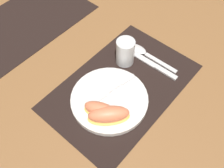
# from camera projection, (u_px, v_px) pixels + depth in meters

# --- Properties ---
(ground_plane) EXTENTS (3.00, 3.00, 0.00)m
(ground_plane) POSITION_uv_depth(u_px,v_px,m) (122.00, 86.00, 0.83)
(ground_plane) COLOR olive
(placemat) EXTENTS (0.48, 0.31, 0.00)m
(placemat) POSITION_uv_depth(u_px,v_px,m) (122.00, 86.00, 0.83)
(placemat) COLOR black
(placemat) RESTS_ON ground_plane
(placemat_far) EXTENTS (0.48, 0.31, 0.00)m
(placemat_far) POSITION_uv_depth(u_px,v_px,m) (27.00, 21.00, 1.00)
(placemat_far) COLOR black
(placemat_far) RESTS_ON ground_plane
(plate) EXTENTS (0.23, 0.23, 0.02)m
(plate) POSITION_uv_depth(u_px,v_px,m) (109.00, 99.00, 0.78)
(plate) COLOR white
(plate) RESTS_ON placemat
(juice_glass) EXTENTS (0.06, 0.06, 0.09)m
(juice_glass) POSITION_uv_depth(u_px,v_px,m) (125.00, 53.00, 0.85)
(juice_glass) COLOR silver
(juice_glass) RESTS_ON placemat
(knife) EXTENTS (0.02, 0.21, 0.01)m
(knife) POSITION_uv_depth(u_px,v_px,m) (151.00, 64.00, 0.87)
(knife) COLOR silver
(knife) RESTS_ON placemat
(spoon) EXTENTS (0.03, 0.19, 0.01)m
(spoon) POSITION_uv_depth(u_px,v_px,m) (144.00, 53.00, 0.90)
(spoon) COLOR silver
(spoon) RESTS_ON placemat
(fork) EXTENTS (0.18, 0.06, 0.00)m
(fork) POSITION_uv_depth(u_px,v_px,m) (107.00, 92.00, 0.79)
(fork) COLOR silver
(fork) RESTS_ON plate
(citrus_wedge_0) EXTENTS (0.08, 0.11, 0.04)m
(citrus_wedge_0) POSITION_uv_depth(u_px,v_px,m) (101.00, 110.00, 0.73)
(citrus_wedge_0) COLOR #F7C656
(citrus_wedge_0) RESTS_ON plate
(citrus_wedge_1) EXTENTS (0.12, 0.12, 0.04)m
(citrus_wedge_1) POSITION_uv_depth(u_px,v_px,m) (109.00, 115.00, 0.72)
(citrus_wedge_1) COLOR #F7C656
(citrus_wedge_1) RESTS_ON plate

